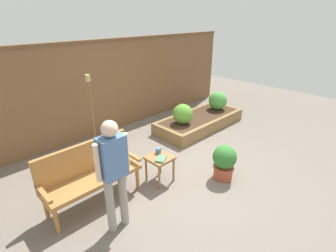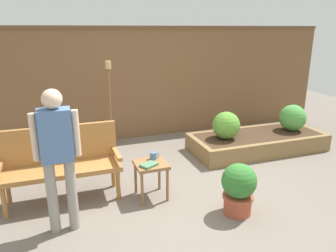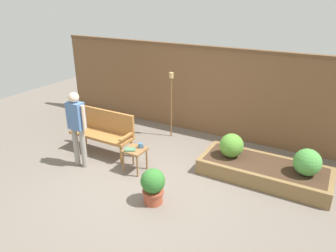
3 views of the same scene
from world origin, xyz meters
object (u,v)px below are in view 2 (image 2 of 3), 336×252
at_px(side_table, 151,169).
at_px(book_on_table, 149,165).
at_px(cup_on_table, 154,156).
at_px(shrub_near_bench, 226,125).
at_px(garden_bench, 61,158).
at_px(person_by_bench, 57,150).
at_px(shrub_far_corner, 293,118).
at_px(tiki_torch, 109,90).
at_px(potted_boxwood, 239,187).

height_order(side_table, book_on_table, book_on_table).
xyz_separation_m(cup_on_table, shrub_near_bench, (1.55, 0.86, 0.01)).
bearing_deg(garden_bench, cup_on_table, -13.04).
bearing_deg(book_on_table, person_by_bench, 166.50).
bearing_deg(shrub_far_corner, side_table, -162.17).
relative_size(side_table, tiki_torch, 0.30).
distance_m(cup_on_table, potted_boxwood, 1.15).
distance_m(cup_on_table, shrub_near_bench, 1.78).
xyz_separation_m(cup_on_table, book_on_table, (-0.12, -0.19, -0.03)).
relative_size(garden_bench, person_by_bench, 0.92).
bearing_deg(garden_bench, book_on_table, -23.99).
distance_m(side_table, cup_on_table, 0.18).
bearing_deg(shrub_near_bench, side_table, -149.24).
bearing_deg(book_on_table, shrub_near_bench, 3.73).
distance_m(cup_on_table, tiki_torch, 1.82).
distance_m(garden_bench, shrub_near_bench, 2.76).
height_order(garden_bench, potted_boxwood, garden_bench).
relative_size(garden_bench, tiki_torch, 0.90).
height_order(side_table, potted_boxwood, potted_boxwood).
distance_m(potted_boxwood, person_by_bench, 2.07).
bearing_deg(side_table, potted_boxwood, -39.69).
height_order(shrub_far_corner, tiki_torch, tiki_torch).
height_order(cup_on_table, shrub_far_corner, shrub_far_corner).
distance_m(shrub_far_corner, person_by_bench, 4.32).
xyz_separation_m(cup_on_table, tiki_torch, (-0.25, 1.71, 0.57)).
relative_size(tiki_torch, person_by_bench, 1.02).
distance_m(shrub_near_bench, person_by_bench, 3.05).
relative_size(potted_boxwood, shrub_far_corner, 1.30).
height_order(tiki_torch, person_by_bench, tiki_torch).
bearing_deg(shrub_far_corner, book_on_table, -161.00).
relative_size(cup_on_table, person_by_bench, 0.08).
bearing_deg(potted_boxwood, tiki_torch, 112.37).
xyz_separation_m(shrub_far_corner, person_by_bench, (-4.09, -1.33, 0.39)).
relative_size(shrub_near_bench, shrub_far_corner, 0.97).
relative_size(potted_boxwood, shrub_near_bench, 1.34).
height_order(potted_boxwood, tiki_torch, tiki_torch).
xyz_separation_m(garden_bench, book_on_table, (1.02, -0.46, -0.05)).
bearing_deg(garden_bench, shrub_far_corner, 8.31).
xyz_separation_m(shrub_far_corner, tiki_torch, (-3.19, 0.85, 0.56)).
bearing_deg(book_on_table, tiki_torch, 65.69).
relative_size(side_table, person_by_bench, 0.31).
xyz_separation_m(side_table, shrub_near_bench, (1.62, 0.97, 0.14)).
xyz_separation_m(book_on_table, tiki_torch, (-0.14, 1.90, 0.61)).
distance_m(shrub_near_bench, shrub_far_corner, 1.38).
height_order(cup_on_table, tiki_torch, tiki_torch).
relative_size(garden_bench, shrub_far_corner, 2.99).
relative_size(potted_boxwood, person_by_bench, 0.40).
bearing_deg(shrub_near_bench, garden_bench, -167.54).
relative_size(shrub_far_corner, tiki_torch, 0.30).
bearing_deg(garden_bench, potted_boxwood, -29.26).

